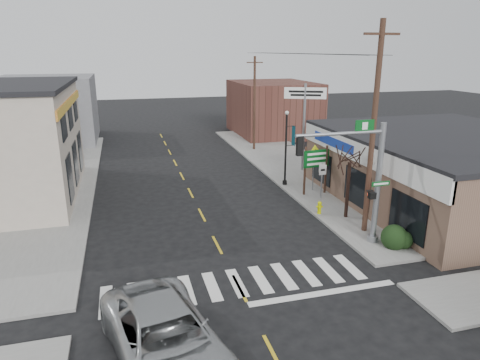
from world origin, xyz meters
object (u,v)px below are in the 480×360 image
object	(u,v)px
traffic_signal_pole	(366,172)
fire_hydrant	(319,207)
suv	(166,339)
dance_center_sign	(305,105)
guide_sign	(316,164)
bare_tree	(351,152)
lamp_post	(287,143)
utility_pole_near	(373,129)
utility_pole_far	(254,103)

from	to	relation	value
traffic_signal_pole	fire_hydrant	size ratio (longest dim) A/B	8.08
suv	dance_center_sign	bearing A→B (deg)	44.42
traffic_signal_pole	guide_sign	distance (m)	7.42
fire_hydrant	dance_center_sign	distance (m)	10.14
suv	bare_tree	size ratio (longest dim) A/B	1.33
lamp_post	fire_hydrant	bearing A→B (deg)	-96.41
utility_pole_near	bare_tree	bearing A→B (deg)	92.34
traffic_signal_pole	guide_sign	xyz separation A→B (m)	(1.01, 7.19, -1.52)
bare_tree	utility_pole_near	bearing A→B (deg)	-90.00
suv	lamp_post	distance (m)	18.09
dance_center_sign	utility_pole_near	size ratio (longest dim) A/B	0.64
fire_hydrant	suv	bearing A→B (deg)	-134.65
guide_sign	utility_pole_near	xyz separation A→B (m)	(-0.01, -5.94, 3.20)
traffic_signal_pole	lamp_post	bearing A→B (deg)	89.95
lamp_post	utility_pole_far	world-z (taller)	utility_pole_far
traffic_signal_pole	lamp_post	world-z (taller)	traffic_signal_pole
traffic_signal_pole	fire_hydrant	bearing A→B (deg)	92.64
utility_pole_near	utility_pole_far	bearing A→B (deg)	92.06
lamp_post	guide_sign	bearing A→B (deg)	-70.44
suv	guide_sign	world-z (taller)	guide_sign
utility_pole_near	utility_pole_far	size ratio (longest dim) A/B	1.22
fire_hydrant	utility_pole_far	xyz separation A→B (m)	(1.30, 16.50, 3.83)
utility_pole_near	lamp_post	bearing A→B (deg)	99.52
bare_tree	utility_pole_far	bearing A→B (deg)	89.68
guide_sign	utility_pole_far	distance (m)	13.45
guide_sign	utility_pole_near	distance (m)	6.75
lamp_post	utility_pole_near	bearing A→B (deg)	-87.61
traffic_signal_pole	dance_center_sign	world-z (taller)	dance_center_sign
guide_sign	bare_tree	bearing A→B (deg)	-95.85
dance_center_sign	suv	bearing A→B (deg)	-98.72
suv	lamp_post	xyz separation A→B (m)	(9.63, 15.16, 2.17)
fire_hydrant	dance_center_sign	size ratio (longest dim) A/B	0.11
traffic_signal_pole	guide_sign	size ratio (longest dim) A/B	1.90
guide_sign	bare_tree	world-z (taller)	bare_tree
fire_hydrant	dance_center_sign	xyz separation A→B (m)	(2.70, 8.68, 4.49)
fire_hydrant	utility_pole_far	size ratio (longest dim) A/B	0.09
fire_hydrant	utility_pole_near	bearing A→B (deg)	-66.03
fire_hydrant	lamp_post	distance (m)	6.11
guide_sign	utility_pole_far	world-z (taller)	utility_pole_far
traffic_signal_pole	utility_pole_far	world-z (taller)	utility_pole_far
guide_sign	traffic_signal_pole	bearing A→B (deg)	-103.64
lamp_post	dance_center_sign	distance (m)	4.48
bare_tree	utility_pole_near	size ratio (longest dim) A/B	0.46
lamp_post	dance_center_sign	xyz separation A→B (m)	(2.54, 3.11, 1.99)
bare_tree	utility_pole_near	xyz separation A→B (m)	(0.00, -1.90, 1.53)
lamp_post	bare_tree	world-z (taller)	lamp_post
lamp_post	utility_pole_far	size ratio (longest dim) A/B	0.60
guide_sign	lamp_post	world-z (taller)	lamp_post
suv	utility_pole_far	size ratio (longest dim) A/B	0.75
guide_sign	utility_pole_near	bearing A→B (deg)	-95.78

